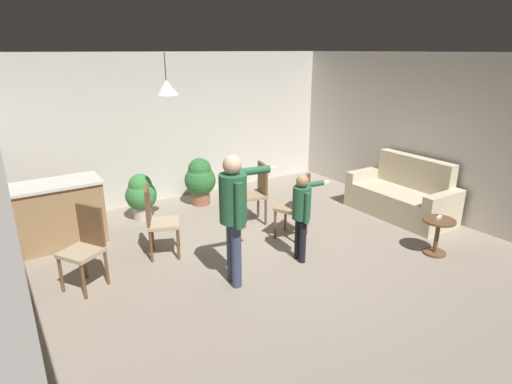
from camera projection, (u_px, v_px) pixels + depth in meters
name	position (u px, v px, depth m)	size (l,w,h in m)	color
ground	(281.00, 257.00, 5.84)	(7.68, 7.68, 0.00)	gray
wall_back	(181.00, 127.00, 7.93)	(6.40, 0.10, 2.70)	beige
wall_right	(435.00, 136.00, 7.08)	(0.10, 6.40, 2.70)	beige
couch_floral	(402.00, 196.00, 7.24)	(0.86, 1.80, 1.00)	beige
kitchen_counter	(58.00, 214.00, 6.09)	(1.26, 0.66, 0.95)	#99754C
side_table_by_couch	(437.00, 232.00, 5.83)	(0.44, 0.44, 0.52)	brown
person_adult	(234.00, 207.00, 4.88)	(0.83, 0.46, 1.62)	#384260
person_child	(302.00, 208.00, 5.52)	(0.65, 0.35, 1.22)	black
dining_chair_by_counter	(256.00, 191.00, 6.87)	(0.51, 0.51, 1.00)	brown
dining_chair_near_wall	(158.00, 219.00, 5.72)	(0.55, 0.55, 1.00)	brown
dining_chair_centre_back	(85.00, 244.00, 4.98)	(0.58, 0.58, 1.00)	brown
dining_chair_spare	(296.00, 204.00, 6.27)	(0.57, 0.57, 1.00)	brown
potted_plant_corner	(141.00, 194.00, 7.03)	(0.52, 0.52, 0.79)	#B7B2AD
potted_plant_by_wall	(200.00, 179.00, 7.69)	(0.57, 0.57, 0.88)	brown
spare_remote_on_table	(439.00, 217.00, 5.79)	(0.04, 0.13, 0.04)	white
ceiling_light_pendant	(166.00, 87.00, 5.67)	(0.32, 0.32, 0.55)	silver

